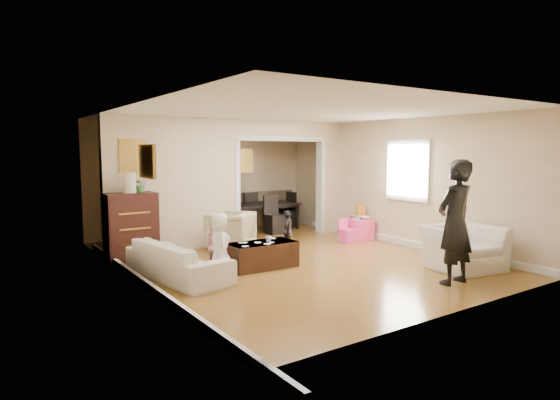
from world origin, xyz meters
TOP-DOWN VIEW (x-y plane):
  - floor at (0.00, 0.00)m, footprint 7.00×7.00m
  - partition_left at (-1.38, 1.80)m, footprint 2.75×0.18m
  - partition_right at (2.48, 1.80)m, footprint 0.55×0.18m
  - partition_header at (1.10, 1.80)m, footprint 2.22×0.18m
  - window_pane at (2.73, -0.40)m, footprint 0.03×0.95m
  - framed_art_partition at (-2.20, 1.70)m, footprint 0.45×0.03m
  - framed_art_sofa_wall at (-2.71, -0.60)m, footprint 0.03×0.55m
  - framed_art_alcove at (1.10, 3.44)m, footprint 0.45×0.03m
  - sofa at (-2.13, -0.18)m, footprint 1.07×2.05m
  - armchair_back at (-0.46, 1.28)m, footprint 1.14×1.15m
  - armchair_front at (1.96, -2.28)m, footprint 1.27×1.16m
  - dresser at (-2.36, 1.43)m, footprint 0.88×0.49m
  - table_lamp at (-2.36, 1.43)m, footprint 0.22×0.22m
  - potted_plant at (-2.16, 1.43)m, footprint 0.25×0.22m
  - coffee_table at (-0.72, -0.32)m, footprint 1.16×0.60m
  - coffee_cup at (-0.62, -0.37)m, footprint 0.11×0.11m
  - play_table at (2.42, 0.64)m, footprint 0.55×0.55m
  - cereal_box at (2.54, 0.74)m, footprint 0.21×0.10m
  - cyan_cup at (2.32, 0.59)m, footprint 0.08×0.08m
  - toy_block at (2.30, 0.76)m, footprint 0.09×0.07m
  - play_bowl at (2.47, 0.52)m, footprint 0.27×0.27m
  - dining_table at (1.27, 2.93)m, footprint 1.89×1.12m
  - adult_person at (1.10, -2.71)m, footprint 0.68×0.47m
  - child_kneel_a at (-1.57, -0.47)m, footprint 0.41×0.54m
  - child_kneel_b at (-1.42, -0.02)m, footprint 0.42×0.47m
  - child_toddler at (0.33, 0.43)m, footprint 0.49×0.45m
  - craft_papers at (-0.77, -0.30)m, footprint 0.86×0.50m

SIDE VIEW (x-z plane):
  - floor at x=0.00m, z-range 0.00..0.00m
  - coffee_table at x=-0.72m, z-range 0.00..0.43m
  - play_table at x=2.42m, z-range 0.00..0.46m
  - sofa at x=-2.13m, z-range 0.00..0.57m
  - dining_table at x=1.27m, z-range 0.00..0.65m
  - armchair_front at x=1.96m, z-range 0.00..0.72m
  - armchair_back at x=-0.46m, z-range 0.00..0.75m
  - child_toddler at x=0.33m, z-range 0.00..0.81m
  - child_kneel_b at x=-1.42m, z-range 0.00..0.81m
  - craft_papers at x=-0.77m, z-range 0.43..0.43m
  - coffee_cup at x=-0.62m, z-range 0.43..0.53m
  - toy_block at x=2.30m, z-range 0.46..0.51m
  - play_bowl at x=2.47m, z-range 0.46..0.52m
  - child_kneel_a at x=-1.57m, z-range 0.00..1.00m
  - cyan_cup at x=2.32m, z-range 0.46..0.54m
  - dresser at x=-2.36m, z-range 0.00..1.21m
  - cereal_box at x=2.54m, z-range 0.46..0.76m
  - adult_person at x=1.10m, z-range 0.00..1.82m
  - partition_left at x=-1.38m, z-range 0.00..2.60m
  - partition_right at x=2.48m, z-range 0.00..2.60m
  - potted_plant at x=-2.16m, z-range 1.21..1.49m
  - table_lamp at x=-2.36m, z-range 1.21..1.57m
  - window_pane at x=2.73m, z-range 1.00..2.10m
  - framed_art_alcove at x=1.10m, z-range 1.42..1.98m
  - framed_art_sofa_wall at x=-2.71m, z-range 1.60..2.00m
  - framed_art_partition at x=-2.20m, z-range 1.58..2.12m
  - partition_header at x=1.10m, z-range 2.25..2.60m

